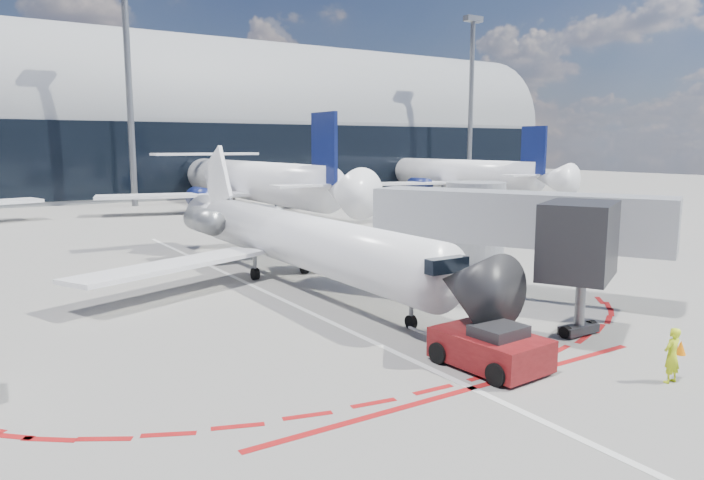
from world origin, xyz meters
TOP-DOWN VIEW (x-y plane):
  - ground at (0.00, 0.00)m, footprint 260.00×260.00m
  - apron_centerline at (0.00, 2.00)m, footprint 0.25×40.00m
  - apron_stop_bar at (0.00, -11.50)m, footprint 14.00×0.25m
  - terminal_building at (0.00, 64.97)m, footprint 150.00×24.15m
  - jet_bridge at (9.79, -3.01)m, footprint 10.03×15.20m
  - light_mast_centre at (5.00, 48.00)m, footprint 0.70×0.70m
  - light_mast_east at (55.00, 48.00)m, footprint 0.70×0.70m
  - regional_jet at (2.09, 3.86)m, footprint 21.92×27.03m
  - pushback_tug at (1.66, -10.51)m, footprint 2.53×5.49m
  - ramp_worker at (5.17, -14.24)m, footprint 0.60×0.40m
  - safety_cone_right at (7.81, -13.02)m, footprint 0.34×0.34m
  - bg_airliner_2 at (14.70, 38.05)m, footprint 36.74×38.90m
  - bg_airliner_3 at (46.50, 42.66)m, footprint 34.64×36.67m

SIDE VIEW (x-z plane):
  - ground at x=0.00m, z-range 0.00..0.00m
  - apron_centerline at x=0.00m, z-range 0.00..0.01m
  - apron_stop_bar at x=0.00m, z-range 0.00..0.01m
  - safety_cone_right at x=7.81m, z-range 0.00..0.47m
  - pushback_tug at x=1.66m, z-range -0.08..1.33m
  - ramp_worker at x=5.17m, z-range 0.00..1.64m
  - regional_jet at x=2.09m, z-range -1.12..5.64m
  - jet_bridge at x=9.79m, z-range 0.56..5.46m
  - bg_airliner_3 at x=46.50m, z-range 0.00..11.21m
  - bg_airliner_2 at x=14.70m, z-range 0.00..11.89m
  - terminal_building at x=0.00m, z-range -3.48..20.52m
  - light_mast_centre at x=5.00m, z-range 0.00..25.00m
  - light_mast_east at x=55.00m, z-range 0.00..25.00m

